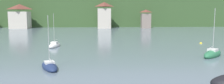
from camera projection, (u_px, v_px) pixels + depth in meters
The scene contains 8 objects.
wooded_hillside at pixel (111, 10), 126.06m from camera, with size 352.00×59.56×42.98m.
shore_building_westcentral at pixel (20, 17), 85.42m from camera, with size 7.04×5.82×9.03m.
shore_building_central at pixel (104, 16), 86.61m from camera, with size 5.19×5.08×9.84m.
shore_building_eastcentral at pixel (146, 19), 86.68m from camera, with size 3.64×3.19×7.03m.
sailboat_mid_0 at pixel (213, 54), 31.07m from camera, with size 4.73×4.79×6.86m.
sailboat_far_4 at pixel (54, 45), 39.61m from camera, with size 1.95×4.46×6.02m.
sailboat_mid_7 at pixel (50, 66), 24.36m from camera, with size 3.05×4.63×5.90m.
mooring_buoy_near at pixel (201, 44), 43.97m from camera, with size 0.50×0.50×0.50m, color yellow.
Camera 1 is at (-1.45, 8.39, 5.94)m, focal length 36.64 mm.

